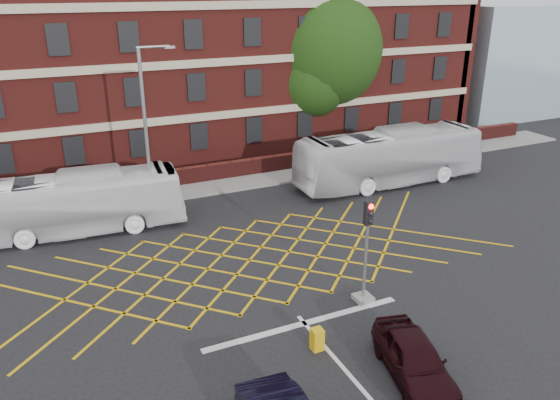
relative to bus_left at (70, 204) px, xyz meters
name	(u,v)px	position (x,y,z in m)	size (l,w,h in m)	color
ground	(267,280)	(7.00, -8.57, -1.56)	(120.00, 120.00, 0.00)	black
victorian_building	(146,42)	(7.24, 13.43, 6.28)	(51.00, 12.17, 20.40)	maroon
boundary_wall	(184,177)	(7.00, 4.43, -1.01)	(56.00, 0.50, 1.10)	#491513
far_pavement	(189,189)	(7.00, 3.43, -1.50)	(60.00, 3.00, 0.12)	slate
glass_block	(503,59)	(41.00, 12.43, 3.44)	(14.00, 10.00, 10.00)	#99B2BF
box_junction_hatching	(250,260)	(7.00, -6.57, -1.55)	(11.50, 0.12, 0.02)	#CC990C
stop_line	(304,323)	(7.00, -12.07, -1.55)	(8.00, 0.30, 0.02)	silver
bus_left	(70,204)	(0.00, 0.00, 0.00)	(2.62, 11.19, 3.12)	white
bus_right	(390,157)	(18.82, -0.69, 0.16)	(2.89, 12.35, 3.44)	silver
car_maroon	(414,359)	(8.80, -16.17, -0.85)	(1.68, 4.17, 1.42)	black
deciduous_tree	(322,58)	(19.62, 9.81, 4.95)	(9.08, 9.08, 11.67)	black
traffic_light_near	(365,261)	(9.86, -11.62, 0.21)	(0.70, 0.70, 4.27)	slate
street_lamp	(150,166)	(4.09, -0.38, 1.56)	(2.25, 1.00, 9.05)	slate
utility_cabinet	(317,339)	(6.68, -13.60, -1.15)	(0.40, 0.38, 0.81)	#E2AA0D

